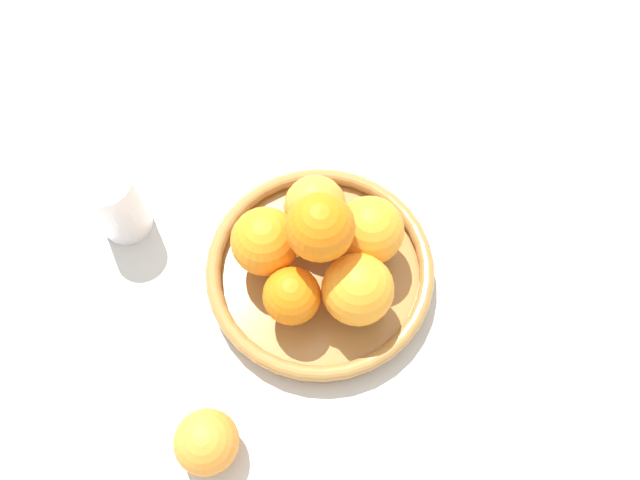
% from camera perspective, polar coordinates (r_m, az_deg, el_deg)
% --- Properties ---
extents(ground_plane, '(4.00, 4.00, 0.00)m').
position_cam_1_polar(ground_plane, '(0.79, -0.00, -3.30)').
color(ground_plane, beige).
extents(fruit_bowl, '(0.28, 0.28, 0.04)m').
position_cam_1_polar(fruit_bowl, '(0.77, -0.00, -2.79)').
color(fruit_bowl, '#A57238').
rests_on(fruit_bowl, ground_plane).
extents(orange_pile, '(0.20, 0.19, 0.14)m').
position_cam_1_polar(orange_pile, '(0.71, 0.28, -0.56)').
color(orange_pile, orange).
rests_on(orange_pile, fruit_bowl).
extents(stray_orange, '(0.07, 0.07, 0.07)m').
position_cam_1_polar(stray_orange, '(0.71, -10.33, -17.70)').
color(stray_orange, orange).
rests_on(stray_orange, ground_plane).
extents(drinking_glass, '(0.06, 0.06, 0.11)m').
position_cam_1_polar(drinking_glass, '(0.81, -18.07, 3.12)').
color(drinking_glass, white).
rests_on(drinking_glass, ground_plane).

